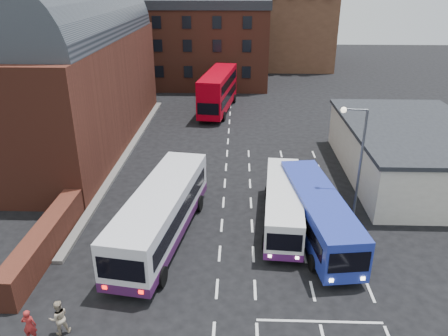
{
  "coord_description": "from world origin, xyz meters",
  "views": [
    {
      "loc": [
        1.0,
        -19.2,
        15.05
      ],
      "look_at": [
        0.0,
        10.0,
        2.2
      ],
      "focal_mm": 35.0,
      "sensor_mm": 36.0,
      "label": 1
    }
  ],
  "objects_px": {
    "bus_white_outbound": "(161,211)",
    "street_lamp": "(357,158)",
    "bus_blue": "(318,212)",
    "pedestrian_red": "(29,325)",
    "bus_white_inbound": "(283,202)",
    "bus_red_double": "(218,91)",
    "pedestrian_beige": "(59,318)"
  },
  "relations": [
    {
      "from": "bus_white_outbound",
      "to": "pedestrian_red",
      "type": "relative_size",
      "value": 7.46
    },
    {
      "from": "bus_white_outbound",
      "to": "street_lamp",
      "type": "xyz_separation_m",
      "value": [
        11.95,
        2.0,
        2.84
      ]
    },
    {
      "from": "bus_red_double",
      "to": "pedestrian_red",
      "type": "xyz_separation_m",
      "value": [
        -6.7,
        -36.79,
        -1.68
      ]
    },
    {
      "from": "bus_red_double",
      "to": "pedestrian_beige",
      "type": "bearing_deg",
      "value": 89.19
    },
    {
      "from": "bus_red_double",
      "to": "pedestrian_beige",
      "type": "distance_m",
      "value": 36.77
    },
    {
      "from": "street_lamp",
      "to": "pedestrian_beige",
      "type": "bearing_deg",
      "value": -146.8
    },
    {
      "from": "street_lamp",
      "to": "pedestrian_red",
      "type": "distance_m",
      "value": 19.96
    },
    {
      "from": "bus_red_double",
      "to": "street_lamp",
      "type": "height_order",
      "value": "street_lamp"
    },
    {
      "from": "bus_white_outbound",
      "to": "bus_blue",
      "type": "height_order",
      "value": "bus_white_outbound"
    },
    {
      "from": "street_lamp",
      "to": "pedestrian_red",
      "type": "relative_size",
      "value": 4.75
    },
    {
      "from": "bus_red_double",
      "to": "bus_white_inbound",
      "type": "bearing_deg",
      "value": 109.66
    },
    {
      "from": "bus_white_inbound",
      "to": "bus_white_outbound",
      "type": "bearing_deg",
      "value": 19.85
    },
    {
      "from": "bus_blue",
      "to": "street_lamp",
      "type": "xyz_separation_m",
      "value": [
        2.32,
        1.42,
        3.09
      ]
    },
    {
      "from": "pedestrian_red",
      "to": "pedestrian_beige",
      "type": "relative_size",
      "value": 0.95
    },
    {
      "from": "street_lamp",
      "to": "bus_white_inbound",
      "type": "bearing_deg",
      "value": 178.8
    },
    {
      "from": "bus_white_outbound",
      "to": "bus_blue",
      "type": "xyz_separation_m",
      "value": [
        9.62,
        0.59,
        -0.25
      ]
    },
    {
      "from": "bus_white_outbound",
      "to": "bus_white_inbound",
      "type": "bearing_deg",
      "value": 24.19
    },
    {
      "from": "bus_blue",
      "to": "pedestrian_red",
      "type": "distance_m",
      "value": 16.86
    },
    {
      "from": "pedestrian_red",
      "to": "pedestrian_beige",
      "type": "xyz_separation_m",
      "value": [
        1.16,
        0.48,
        0.04
      ]
    },
    {
      "from": "bus_red_double",
      "to": "bus_blue",
      "type": "bearing_deg",
      "value": 112.96
    },
    {
      "from": "pedestrian_beige",
      "to": "pedestrian_red",
      "type": "bearing_deg",
      "value": -6.39
    },
    {
      "from": "pedestrian_red",
      "to": "bus_white_outbound",
      "type": "bearing_deg",
      "value": -124.06
    },
    {
      "from": "bus_blue",
      "to": "pedestrian_beige",
      "type": "distance_m",
      "value": 15.63
    },
    {
      "from": "bus_blue",
      "to": "street_lamp",
      "type": "distance_m",
      "value": 4.12
    },
    {
      "from": "street_lamp",
      "to": "pedestrian_beige",
      "type": "height_order",
      "value": "street_lamp"
    },
    {
      "from": "bus_red_double",
      "to": "pedestrian_beige",
      "type": "relative_size",
      "value": 6.85
    },
    {
      "from": "bus_blue",
      "to": "bus_red_double",
      "type": "height_order",
      "value": "bus_red_double"
    },
    {
      "from": "bus_white_outbound",
      "to": "pedestrian_beige",
      "type": "relative_size",
      "value": 7.11
    },
    {
      "from": "bus_blue",
      "to": "street_lamp",
      "type": "relative_size",
      "value": 1.37
    },
    {
      "from": "bus_white_inbound",
      "to": "bus_blue",
      "type": "bearing_deg",
      "value": 147.52
    },
    {
      "from": "bus_red_double",
      "to": "street_lamp",
      "type": "distance_m",
      "value": 28.14
    },
    {
      "from": "bus_blue",
      "to": "bus_white_inbound",
      "type": "bearing_deg",
      "value": -44.3
    }
  ]
}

